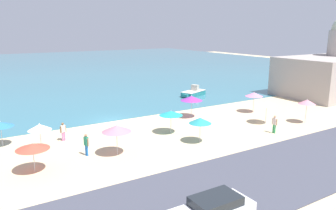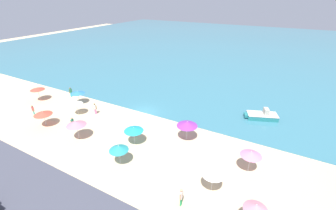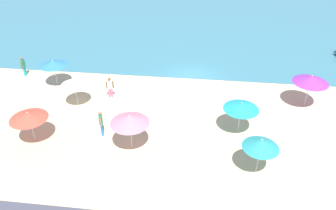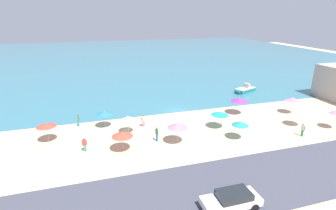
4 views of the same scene
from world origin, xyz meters
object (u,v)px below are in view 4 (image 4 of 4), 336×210
at_px(bather_3, 78,120).
at_px(skiff_nearshore, 245,90).
at_px(beach_umbrella_1, 104,113).
at_px(bather_2, 303,129).
at_px(beach_umbrella_7, 220,113).
at_px(beach_umbrella_3, 240,123).
at_px(beach_umbrella_8, 122,135).
at_px(beach_umbrella_10, 46,125).
at_px(beach_umbrella_6, 239,100).
at_px(bather_1, 85,144).
at_px(beach_umbrella_4, 128,118).
at_px(parked_car_1, 232,199).
at_px(beach_umbrella_5, 178,126).
at_px(beach_umbrella_9, 300,110).
at_px(bather_4, 143,120).
at_px(bather_0, 157,133).
at_px(beach_umbrella_2, 293,99).

xyz_separation_m(bather_3, skiff_nearshore, (29.66, 7.51, -0.45)).
xyz_separation_m(beach_umbrella_1, bather_2, (22.58, -9.65, -0.95)).
bearing_deg(beach_umbrella_7, beach_umbrella_3, -77.66).
xyz_separation_m(beach_umbrella_1, beach_umbrella_8, (1.39, -6.93, -0.03)).
bearing_deg(beach_umbrella_10, beach_umbrella_7, -6.17).
xyz_separation_m(beach_umbrella_6, beach_umbrella_8, (-17.73, -6.07, -0.30)).
distance_m(beach_umbrella_8, bather_1, 4.18).
xyz_separation_m(beach_umbrella_4, bather_3, (-5.98, 3.89, -1.02)).
bearing_deg(beach_umbrella_7, bather_1, -175.03).
height_order(parked_car_1, skiff_nearshore, skiff_nearshore).
bearing_deg(beach_umbrella_4, beach_umbrella_3, -23.85).
distance_m(beach_umbrella_5, parked_car_1, 11.38).
bearing_deg(beach_umbrella_6, beach_umbrella_5, -152.25).
relative_size(beach_umbrella_3, beach_umbrella_9, 0.95).
height_order(bather_2, bather_3, bather_2).
bearing_deg(skiff_nearshore, bather_4, -154.93).
bearing_deg(beach_umbrella_7, bather_2, -31.29).
height_order(beach_umbrella_3, beach_umbrella_4, beach_umbrella_3).
height_order(beach_umbrella_5, parked_car_1, beach_umbrella_5).
height_order(beach_umbrella_5, beach_umbrella_6, beach_umbrella_6).
xyz_separation_m(bather_4, skiff_nearshore, (21.53, 10.07, -0.45)).
distance_m(beach_umbrella_10, skiff_nearshore, 34.78).
relative_size(bather_0, skiff_nearshore, 0.39).
height_order(beach_umbrella_5, beach_umbrella_8, beach_umbrella_5).
xyz_separation_m(beach_umbrella_10, parked_car_1, (14.73, -15.95, -1.29)).
distance_m(beach_umbrella_3, beach_umbrella_7, 3.65).
distance_m(beach_umbrella_1, beach_umbrella_4, 3.75).
xyz_separation_m(beach_umbrella_4, beach_umbrella_9, (21.68, -4.36, 0.24)).
xyz_separation_m(bather_1, bather_2, (25.14, -3.69, 0.06)).
height_order(bather_2, parked_car_1, bather_2).
bearing_deg(bather_2, bather_0, 167.53).
bearing_deg(bather_2, beach_umbrella_2, 58.53).
bearing_deg(beach_umbrella_3, bather_4, 146.29).
height_order(beach_umbrella_8, bather_2, beach_umbrella_8).
relative_size(bather_1, parked_car_1, 0.37).
distance_m(beach_umbrella_5, beach_umbrella_8, 6.21).
bearing_deg(bather_0, skiff_nearshore, 34.97).
bearing_deg(beach_umbrella_7, bather_0, -171.13).
bearing_deg(beach_umbrella_8, bather_2, -7.33).
relative_size(beach_umbrella_10, parked_car_1, 0.52).
bearing_deg(beach_umbrella_3, bather_1, 173.10).
xyz_separation_m(beach_umbrella_5, beach_umbrella_6, (11.53, 6.07, 0.04)).
bearing_deg(bather_2, beach_umbrella_6, 111.44).
distance_m(beach_umbrella_4, parked_car_1, 16.53).
bearing_deg(parked_car_1, bather_4, 101.08).
xyz_separation_m(beach_umbrella_10, bather_4, (11.42, 0.94, -1.14)).
xyz_separation_m(beach_umbrella_1, bather_3, (-3.32, 1.23, -1.00)).
height_order(beach_umbrella_5, bather_2, beach_umbrella_5).
height_order(beach_umbrella_4, beach_umbrella_10, beach_umbrella_10).
xyz_separation_m(beach_umbrella_5, skiff_nearshore, (18.74, 15.67, -1.67)).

